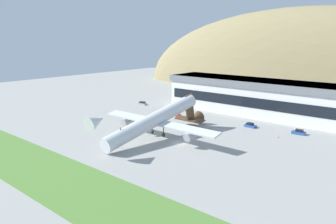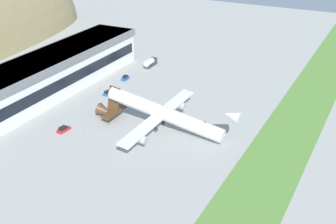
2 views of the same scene
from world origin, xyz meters
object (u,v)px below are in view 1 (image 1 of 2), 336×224
Objects in this scene: traffic_cone_0 at (168,119)px; cargo_airplane at (156,120)px; service_car_2 at (175,114)px; traffic_cone_1 at (278,137)px; terminal_building at (266,96)px; service_car_1 at (142,103)px; service_car_3 at (250,125)px; service_car_0 at (299,132)px.

cargo_airplane is at bearing -58.62° from traffic_cone_0.
service_car_2 is 7.44× the size of traffic_cone_1.
terminal_building is at bearing 41.15° from service_car_2.
service_car_3 is at bearing -3.65° from service_car_1.
cargo_airplane is 11.32× the size of service_car_0.
service_car_0 is at bearing 7.48° from service_car_2.
terminal_building is 52.45m from service_car_1.
service_car_0 is at bearing 45.69° from cargo_airplane.
traffic_cone_0 is at bearing -75.57° from service_car_2.
service_car_3 reaches higher than traffic_cone_0.
service_car_2 reaches higher than service_car_3.
service_car_2 is (-43.55, -5.72, -0.02)m from service_car_0.
traffic_cone_1 is at bearing -25.01° from service_car_3.
service_car_1 is at bearing 153.35° from traffic_cone_0.
service_car_3 is at bearing 154.99° from traffic_cone_1.
service_car_0 is 43.61m from traffic_cone_0.
cargo_airplane is 36.11m from traffic_cone_1.
service_car_0 is 43.92m from service_car_2.
traffic_cone_1 is at bearing -58.13° from terminal_building.
service_car_3 is (-14.89, -2.15, -0.03)m from service_car_0.
service_car_1 is 28.98m from traffic_cone_0.
service_car_3 is (3.30, -18.60, -6.90)m from terminal_building.
service_car_1 is (-67.90, 1.23, -0.05)m from service_car_0.
traffic_cone_1 is (64.65, -8.82, -0.30)m from service_car_1.
terminal_building is 20.11m from service_car_3.
traffic_cone_0 is 1.00× the size of traffic_cone_1.
service_car_1 is at bearing 178.96° from service_car_0.
cargo_airplane is 33.03m from service_car_3.
cargo_airplane reaches higher than traffic_cone_0.
service_car_3 is at bearing 19.54° from traffic_cone_0.
terminal_building is 17.68× the size of service_car_1.
service_car_2 is at bearing -172.92° from service_car_3.
service_car_0 is at bearing -42.13° from terminal_building.
terminal_building reaches higher than traffic_cone_1.
service_car_3 is at bearing -171.77° from service_car_0.
cargo_airplane is 78.92× the size of traffic_cone_1.
service_car_2 is 40.35m from traffic_cone_1.
service_car_0 is at bearing 15.66° from traffic_cone_0.
cargo_airplane is 10.25× the size of service_car_1.
service_car_3 is at bearing 7.08° from service_car_2.
service_car_3 is 6.57× the size of traffic_cone_0.
service_car_1 is 1.03× the size of service_car_2.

